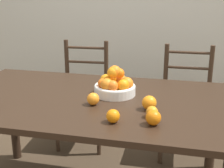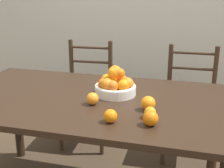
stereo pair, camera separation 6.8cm
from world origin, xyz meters
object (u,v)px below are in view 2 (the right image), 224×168
at_px(orange_loose_4, 148,103).
at_px(chair_left, 87,95).
at_px(fruit_bowl, 116,85).
at_px(orange_loose_1, 93,99).
at_px(orange_loose_2, 151,118).
at_px(orange_loose_3, 110,116).
at_px(chair_right, 190,104).
at_px(orange_loose_0, 150,113).

height_order(orange_loose_4, chair_left, chair_left).
bearing_deg(fruit_bowl, orange_loose_1, -112.73).
relative_size(orange_loose_1, orange_loose_2, 0.94).
bearing_deg(orange_loose_3, chair_right, 71.98).
height_order(fruit_bowl, chair_right, fruit_bowl).
bearing_deg(orange_loose_2, orange_loose_4, 102.59).
relative_size(fruit_bowl, orange_loose_0, 4.16).
xyz_separation_m(fruit_bowl, orange_loose_3, (0.08, -0.41, -0.03)).
bearing_deg(orange_loose_3, orange_loose_2, 4.94).
relative_size(fruit_bowl, orange_loose_4, 3.22).
distance_m(orange_loose_3, chair_right, 1.26).
relative_size(orange_loose_4, chair_right, 0.09).
distance_m(orange_loose_0, orange_loose_3, 0.21).
bearing_deg(orange_loose_1, orange_loose_2, -27.76).
xyz_separation_m(orange_loose_0, orange_loose_2, (0.02, -0.09, 0.01)).
height_order(orange_loose_0, orange_loose_1, orange_loose_1).
height_order(orange_loose_2, orange_loose_4, orange_loose_4).
xyz_separation_m(orange_loose_2, chair_right, (0.17, 1.14, -0.34)).
bearing_deg(orange_loose_1, orange_loose_3, -51.68).
bearing_deg(orange_loose_4, orange_loose_3, -126.85).
bearing_deg(fruit_bowl, orange_loose_3, -78.77).
distance_m(orange_loose_3, orange_loose_4, 0.26).
distance_m(orange_loose_0, chair_right, 1.12).
relative_size(fruit_bowl, orange_loose_3, 3.75).
distance_m(orange_loose_2, orange_loose_4, 0.20).
distance_m(fruit_bowl, orange_loose_2, 0.49).
height_order(orange_loose_0, chair_right, chair_right).
height_order(fruit_bowl, orange_loose_2, fruit_bowl).
distance_m(fruit_bowl, chair_left, 0.95).
relative_size(orange_loose_3, orange_loose_4, 0.86).
bearing_deg(chair_left, fruit_bowl, -61.23).
bearing_deg(orange_loose_2, orange_loose_1, 152.24).
relative_size(fruit_bowl, chair_left, 0.28).
relative_size(orange_loose_3, chair_left, 0.07).
bearing_deg(chair_left, orange_loose_3, -67.96).
xyz_separation_m(orange_loose_4, chair_left, (-0.71, 0.95, -0.34)).
relative_size(fruit_bowl, orange_loose_2, 3.39).
height_order(fruit_bowl, orange_loose_4, fruit_bowl).
height_order(orange_loose_1, chair_left, chair_left).
bearing_deg(chair_right, orange_loose_2, -100.17).
height_order(orange_loose_0, chair_left, chair_left).
distance_m(orange_loose_1, orange_loose_2, 0.42).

